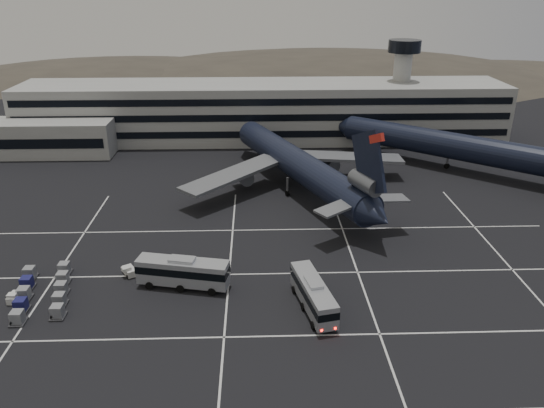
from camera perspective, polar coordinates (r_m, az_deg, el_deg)
The scene contains 11 objects.
ground at distance 71.10m, azimuth 0.13°, elevation -9.15°, with size 260.00×260.00×0.00m, color black.
lane_markings at distance 71.74m, azimuth 0.88°, elevation -8.83°, with size 90.00×55.62×0.01m.
terminal at distance 134.82m, azimuth -2.22°, elevation 9.82°, with size 125.00×26.00×24.00m.
hills at distance 236.29m, azimuth 3.09°, elevation 10.90°, with size 352.00×180.00×44.00m.
trijet_main at distance 101.02m, azimuth 2.96°, elevation 4.21°, with size 43.94×55.17×18.08m.
trijet_far at distance 119.10m, azimuth 19.00°, elevation 6.02°, with size 47.93×41.33×18.08m.
bus_near at distance 66.36m, azimuth 4.46°, elevation -9.57°, with size 5.01×11.74×4.04m.
bus_far at distance 71.40m, azimuth -9.57°, elevation -7.14°, with size 12.58×5.34×4.33m.
tug_a at distance 75.79m, azimuth -25.99°, elevation -9.01°, with size 1.38×2.25×1.41m.
tug_b at distance 76.43m, azimuth -15.05°, elevation -6.97°, with size 2.43×2.72×1.50m.
uld_cluster at distance 75.28m, azimuth -23.44°, elevation -8.59°, with size 9.04×13.83×1.66m.
Camera 1 is at (-2.15, -60.04, 38.02)m, focal length 35.00 mm.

